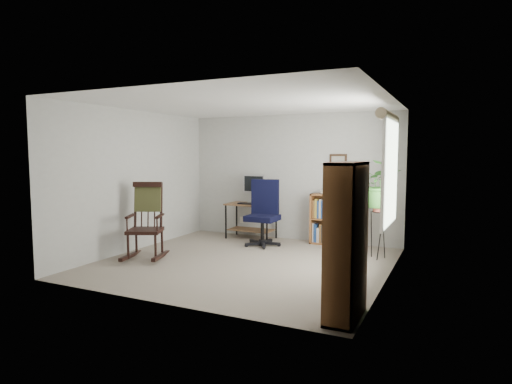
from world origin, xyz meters
The scene contains 18 objects.
floor centered at (0.00, 0.00, 0.00)m, with size 4.20×4.00×0.00m, color gray.
ceiling centered at (0.00, 0.00, 2.40)m, with size 4.20×4.00×0.00m, color white.
wall_back centered at (0.00, 2.00, 1.20)m, with size 4.20×0.00×2.40m, color #B8B8B3.
wall_front centered at (0.00, -2.00, 1.20)m, with size 4.20×0.00×2.40m, color #B8B8B3.
wall_left centered at (-2.10, 0.00, 1.20)m, with size 0.00×4.00×2.40m, color #B8B8B3.
wall_right centered at (2.10, 0.00, 1.20)m, with size 0.00×4.00×2.40m, color #B8B8B3.
window centered at (2.06, 0.30, 1.40)m, with size 0.12×1.20×1.50m, color white, non-canonical shape.
desk centered at (-0.72, 1.70, 0.34)m, with size 0.95×0.52×0.69m, color brown, non-canonical shape.
monitor centered at (-0.72, 1.84, 0.97)m, with size 0.46×0.16×0.56m, color #B5B5B9, non-canonical shape.
keyboard centered at (-0.72, 1.58, 0.70)m, with size 0.40×0.15×0.03m, color black.
office_chair centered at (-0.25, 1.19, 0.60)m, with size 0.66×0.66×1.21m, color black, non-canonical shape.
rocking_chair centered at (-1.54, -0.45, 0.61)m, with size 0.63×1.06×1.23m, color black, non-canonical shape.
low_bookshelf centered at (0.91, 1.82, 0.46)m, with size 0.88×0.29×0.93m, color brown, non-canonical shape.
tall_bookshelf centered at (1.92, -1.55, 0.79)m, with size 0.30×0.69×1.58m, color brown, non-canonical shape.
plant_stand centered at (1.80, 1.13, 0.44)m, with size 0.24×0.24×0.88m, color black, non-canonical shape.
spider_plant centered at (1.80, 1.13, 1.55)m, with size 1.69×1.88×1.46m, color #2B6222.
potted_plant_small centered at (1.19, 1.83, 0.98)m, with size 0.13×0.24×0.11m, color #2B6222.
framed_picture centered at (0.91, 1.97, 1.49)m, with size 0.32×0.04×0.32m, color black, non-canonical shape.
Camera 1 is at (2.91, -5.73, 1.67)m, focal length 30.00 mm.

